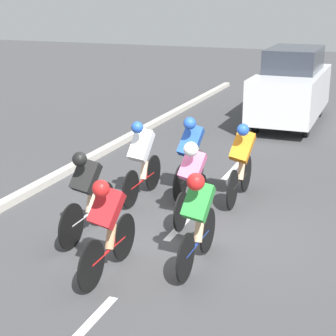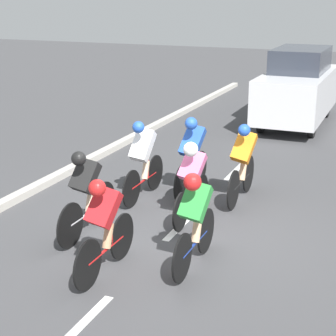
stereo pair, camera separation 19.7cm
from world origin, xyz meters
name	(u,v)px [view 2 (the right image)]	position (x,y,z in m)	size (l,w,h in m)	color
ground_plane	(176,231)	(0.00, 0.00, 0.00)	(60.00, 60.00, 0.00)	#424244
lane_stripe_near	(80,326)	(0.00, 2.93, 0.00)	(0.12, 1.40, 0.01)	white
lane_stripe_mid	(182,224)	(0.00, -0.27, 0.00)	(0.12, 1.40, 0.01)	white
lane_stripe_far	(236,170)	(0.00, -3.47, 0.00)	(0.12, 1.40, 0.01)	white
curb	(22,195)	(3.20, -0.27, 0.07)	(0.20, 28.22, 0.14)	#B7B2A8
cyclist_orange	(243,160)	(-0.61, -1.70, 0.78)	(0.42, 1.72, 1.51)	black
cyclist_white	(143,158)	(1.10, -1.11, 0.80)	(0.38, 1.71, 1.53)	black
cyclist_red	(104,223)	(0.31, 1.75, 0.77)	(0.41, 1.64, 1.46)	black
cyclist_green	(195,216)	(-0.72, 1.10, 0.78)	(0.39, 1.62, 1.47)	black
cyclist_blue	(192,153)	(0.35, -1.66, 0.82)	(0.42, 1.70, 1.56)	black
cyclist_black	(86,191)	(1.20, 0.73, 0.76)	(0.40, 1.74, 1.46)	black
cyclist_pink	(192,178)	(-0.10, -0.44, 0.77)	(0.41, 1.63, 1.44)	black
support_car	(298,87)	(-0.35, -8.42, 1.08)	(1.70, 4.42, 2.16)	black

